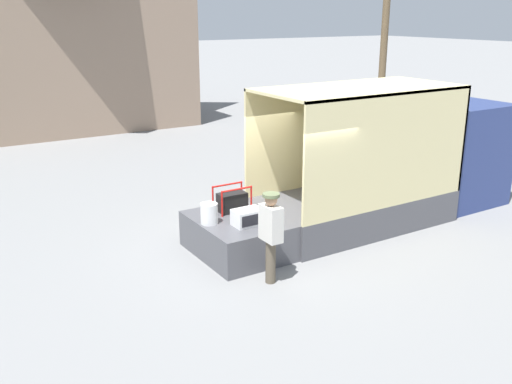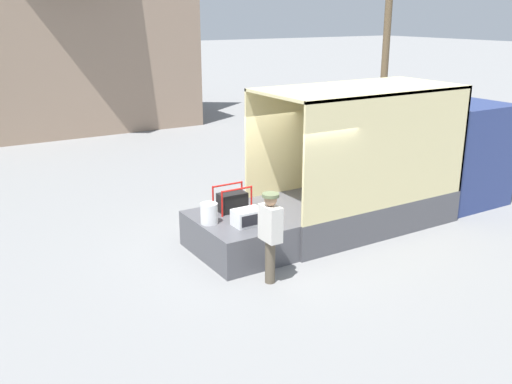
{
  "view_description": "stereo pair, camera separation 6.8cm",
  "coord_description": "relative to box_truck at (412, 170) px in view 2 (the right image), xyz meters",
  "views": [
    {
      "loc": [
        -6.03,
        -9.08,
        4.58
      ],
      "look_at": [
        -0.5,
        -0.2,
        1.27
      ],
      "focal_mm": 40.0,
      "sensor_mm": 36.0,
      "label": 1
    },
    {
      "loc": [
        -5.97,
        -9.11,
        4.58
      ],
      "look_at": [
        -0.5,
        -0.2,
        1.27
      ],
      "focal_mm": 40.0,
      "sensor_mm": 36.0,
      "label": 2
    }
  ],
  "objects": [
    {
      "name": "tailgate_deck",
      "position": [
        -4.74,
        -0.0,
        -0.67
      ],
      "size": [
        1.6,
        2.03,
        0.72
      ],
      "primitive_type": "cube",
      "color": "#4C4C51",
      "rests_on": "ground"
    },
    {
      "name": "house_backdrop",
      "position": [
        -4.14,
        15.86,
        3.0
      ],
      "size": [
        10.19,
        7.12,
        7.92
      ],
      "color": "gray",
      "rests_on": "ground"
    },
    {
      "name": "worker_person",
      "position": [
        -4.91,
        -1.43,
        -0.02
      ],
      "size": [
        0.3,
        0.44,
        1.65
      ],
      "color": "brown",
      "rests_on": "ground"
    },
    {
      "name": "box_truck",
      "position": [
        0.0,
        0.0,
        0.0
      ],
      "size": [
        6.47,
        2.13,
        3.09
      ],
      "color": "navy",
      "rests_on": "ground"
    },
    {
      "name": "ground_plane",
      "position": [
        -3.94,
        -0.0,
        -1.04
      ],
      "size": [
        160.0,
        160.0,
        0.0
      ],
      "primitive_type": "plane",
      "color": "gray"
    },
    {
      "name": "portable_generator",
      "position": [
        -4.58,
        0.45,
        -0.11
      ],
      "size": [
        0.71,
        0.42,
        0.53
      ],
      "color": "black",
      "rests_on": "tailgate_deck"
    },
    {
      "name": "orange_bucket",
      "position": [
        -5.33,
        0.05,
        -0.11
      ],
      "size": [
        0.33,
        0.33,
        0.4
      ],
      "color": "silver",
      "rests_on": "tailgate_deck"
    },
    {
      "name": "microwave",
      "position": [
        -4.75,
        -0.41,
        -0.16
      ],
      "size": [
        0.56,
        0.38,
        0.31
      ],
      "color": "white",
      "rests_on": "tailgate_deck"
    },
    {
      "name": "utility_pole",
      "position": [
        6.31,
        7.64,
        3.19
      ],
      "size": [
        1.8,
        0.28,
        8.13
      ],
      "color": "brown",
      "rests_on": "ground"
    }
  ]
}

